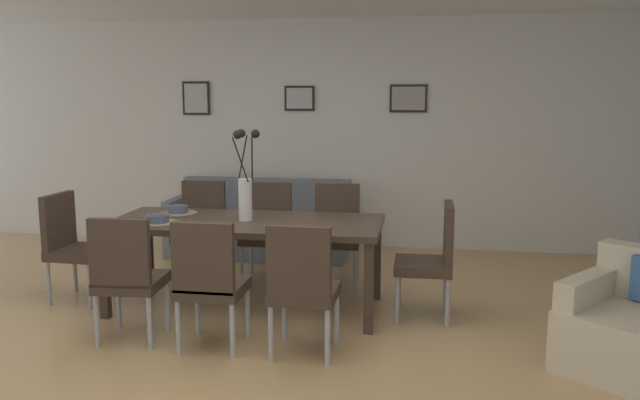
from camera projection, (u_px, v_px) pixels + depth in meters
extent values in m
plane|color=tan|center=(236.00, 348.00, 4.45)|extent=(9.00, 9.00, 0.00)
cube|color=silver|center=(314.00, 134.00, 7.40)|extent=(9.00, 0.10, 2.60)
cube|color=#3D2D23|center=(246.00, 223.00, 5.18)|extent=(2.20, 0.95, 0.05)
cube|color=#3D2D23|center=(377.00, 260.00, 5.48)|extent=(0.07, 0.07, 0.69)
cube|color=#3D2D23|center=(148.00, 251.00, 5.81)|extent=(0.07, 0.07, 0.69)
cube|color=#3D2D23|center=(369.00, 288.00, 4.68)|extent=(0.07, 0.07, 0.69)
cube|color=#3D2D23|center=(104.00, 276.00, 5.00)|extent=(0.07, 0.07, 0.69)
cube|color=#3D2D23|center=(132.00, 282.00, 4.57)|extent=(0.47, 0.47, 0.08)
cube|color=#3D2D23|center=(119.00, 253.00, 4.34)|extent=(0.42, 0.09, 0.48)
cylinder|color=#9EA0A5|center=(167.00, 305.00, 4.78)|extent=(0.04, 0.04, 0.38)
cylinder|color=#9EA0A5|center=(118.00, 304.00, 4.81)|extent=(0.04, 0.04, 0.38)
cylinder|color=#9EA0A5|center=(150.00, 323.00, 4.41)|extent=(0.04, 0.04, 0.38)
cylinder|color=#9EA0A5|center=(97.00, 321.00, 4.44)|extent=(0.04, 0.04, 0.38)
cube|color=#3D2D23|center=(199.00, 235.00, 6.10)|extent=(0.47, 0.47, 0.08)
cube|color=#3D2D23|center=(204.00, 205.00, 6.24)|extent=(0.42, 0.09, 0.48)
cylinder|color=#9EA0A5|center=(175.00, 263.00, 5.97)|extent=(0.04, 0.04, 0.38)
cylinder|color=#9EA0A5|center=(214.00, 264.00, 5.93)|extent=(0.04, 0.04, 0.38)
cylinder|color=#9EA0A5|center=(187.00, 253.00, 6.34)|extent=(0.04, 0.04, 0.38)
cylinder|color=#9EA0A5|center=(224.00, 254.00, 6.30)|extent=(0.04, 0.04, 0.38)
cube|color=#3D2D23|center=(213.00, 288.00, 4.44)|extent=(0.44, 0.44, 0.08)
cube|color=#3D2D23|center=(203.00, 258.00, 4.21)|extent=(0.42, 0.06, 0.48)
cylinder|color=#9EA0A5|center=(248.00, 312.00, 4.63)|extent=(0.04, 0.04, 0.38)
cylinder|color=#9EA0A5|center=(198.00, 309.00, 4.69)|extent=(0.04, 0.04, 0.38)
cylinder|color=#9EA0A5|center=(232.00, 331.00, 4.26)|extent=(0.04, 0.04, 0.38)
cylinder|color=#9EA0A5|center=(178.00, 327.00, 4.32)|extent=(0.04, 0.04, 0.38)
cube|color=#3D2D23|center=(266.00, 238.00, 5.99)|extent=(0.45, 0.45, 0.08)
cube|color=#3D2D23|center=(270.00, 207.00, 6.13)|extent=(0.42, 0.07, 0.48)
cylinder|color=#9EA0A5|center=(242.00, 266.00, 5.87)|extent=(0.04, 0.04, 0.38)
cylinder|color=#9EA0A5|center=(282.00, 268.00, 5.82)|extent=(0.04, 0.04, 0.38)
cylinder|color=#9EA0A5|center=(252.00, 256.00, 6.24)|extent=(0.04, 0.04, 0.38)
cylinder|color=#9EA0A5|center=(290.00, 257.00, 6.19)|extent=(0.04, 0.04, 0.38)
cube|color=#3D2D23|center=(305.00, 293.00, 4.33)|extent=(0.45, 0.45, 0.08)
cube|color=#3D2D23|center=(299.00, 263.00, 4.10)|extent=(0.42, 0.07, 0.48)
cylinder|color=#9EA0A5|center=(337.00, 317.00, 4.52)|extent=(0.04, 0.04, 0.38)
cylinder|color=#9EA0A5|center=(284.00, 314.00, 4.58)|extent=(0.04, 0.04, 0.38)
cylinder|color=#9EA0A5|center=(327.00, 337.00, 4.15)|extent=(0.04, 0.04, 0.38)
cylinder|color=#9EA0A5|center=(271.00, 333.00, 4.21)|extent=(0.04, 0.04, 0.38)
cube|color=#3D2D23|center=(336.00, 240.00, 5.89)|extent=(0.46, 0.46, 0.08)
cube|color=#3D2D23|center=(337.00, 209.00, 6.03)|extent=(0.42, 0.08, 0.48)
cylinder|color=#9EA0A5|center=(313.00, 269.00, 5.76)|extent=(0.04, 0.04, 0.38)
cylinder|color=#9EA0A5|center=(355.00, 271.00, 5.72)|extent=(0.04, 0.04, 0.38)
cylinder|color=#9EA0A5|center=(317.00, 259.00, 6.13)|extent=(0.04, 0.04, 0.38)
cylinder|color=#9EA0A5|center=(357.00, 260.00, 6.09)|extent=(0.04, 0.04, 0.38)
cube|color=#3D2D23|center=(80.00, 252.00, 5.43)|extent=(0.46, 0.46, 0.08)
cube|color=#3D2D23|center=(58.00, 222.00, 5.43)|extent=(0.08, 0.42, 0.48)
cylinder|color=#9EA0A5|center=(90.00, 286.00, 5.25)|extent=(0.04, 0.04, 0.38)
cylinder|color=#9EA0A5|center=(114.00, 274.00, 5.62)|extent=(0.04, 0.04, 0.38)
cylinder|color=#9EA0A5|center=(49.00, 284.00, 5.33)|extent=(0.04, 0.04, 0.38)
cylinder|color=#9EA0A5|center=(75.00, 271.00, 5.69)|extent=(0.04, 0.04, 0.38)
cube|color=#3D2D23|center=(423.00, 266.00, 5.01)|extent=(0.44, 0.44, 0.08)
cube|color=#3D2D23|center=(448.00, 234.00, 4.94)|extent=(0.06, 0.42, 0.48)
cylinder|color=#9EA0A5|center=(399.00, 286.00, 5.26)|extent=(0.04, 0.04, 0.38)
cylinder|color=#9EA0A5|center=(397.00, 300.00, 4.89)|extent=(0.04, 0.04, 0.38)
cylinder|color=#9EA0A5|center=(446.00, 288.00, 5.20)|extent=(0.04, 0.04, 0.38)
cylinder|color=#9EA0A5|center=(447.00, 303.00, 4.83)|extent=(0.04, 0.04, 0.38)
cylinder|color=silver|center=(245.00, 200.00, 5.15)|extent=(0.11, 0.11, 0.34)
cylinder|color=black|center=(252.00, 159.00, 5.11)|extent=(0.05, 0.12, 0.37)
sphere|color=black|center=(255.00, 134.00, 5.08)|extent=(0.07, 0.07, 0.07)
cylinder|color=black|center=(243.00, 158.00, 5.15)|extent=(0.08, 0.05, 0.38)
sphere|color=black|center=(241.00, 133.00, 5.15)|extent=(0.07, 0.07, 0.07)
cylinder|color=black|center=(240.00, 160.00, 5.04)|extent=(0.15, 0.06, 0.36)
sphere|color=black|center=(238.00, 134.00, 4.99)|extent=(0.07, 0.07, 0.07)
cylinder|color=#7F705B|center=(158.00, 223.00, 5.07)|extent=(0.32, 0.32, 0.01)
cylinder|color=#475166|center=(158.00, 218.00, 5.07)|extent=(0.17, 0.17, 0.06)
cylinder|color=#3C4556|center=(158.00, 217.00, 5.07)|extent=(0.13, 0.13, 0.04)
cylinder|color=#7F705B|center=(178.00, 213.00, 5.49)|extent=(0.32, 0.32, 0.01)
cylinder|color=#475166|center=(178.00, 209.00, 5.48)|extent=(0.17, 0.17, 0.06)
cylinder|color=#3C4556|center=(178.00, 207.00, 5.48)|extent=(0.13, 0.13, 0.04)
cube|color=slate|center=(260.00, 235.00, 7.07)|extent=(1.94, 0.84, 0.42)
cube|color=slate|center=(267.00, 195.00, 7.34)|extent=(1.94, 0.16, 0.38)
cube|color=slate|center=(342.00, 210.00, 6.88)|extent=(0.10, 0.84, 0.20)
cube|color=slate|center=(180.00, 205.00, 7.17)|extent=(0.10, 0.84, 0.20)
cube|color=beige|center=(638.00, 343.00, 4.02)|extent=(1.12, 1.12, 0.40)
cube|color=beige|center=(588.00, 288.00, 4.20)|extent=(0.53, 0.62, 0.18)
cube|color=black|center=(196.00, 98.00, 7.49)|extent=(0.33, 0.02, 0.39)
cube|color=#B2B2AD|center=(196.00, 98.00, 7.47)|extent=(0.28, 0.01, 0.34)
cube|color=black|center=(300.00, 98.00, 7.29)|extent=(0.35, 0.02, 0.28)
cube|color=#B2B2AD|center=(299.00, 98.00, 7.28)|extent=(0.30, 0.01, 0.23)
cube|color=black|center=(408.00, 98.00, 7.10)|extent=(0.41, 0.02, 0.31)
cube|color=#9E9389|center=(408.00, 98.00, 7.09)|extent=(0.36, 0.01, 0.26)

